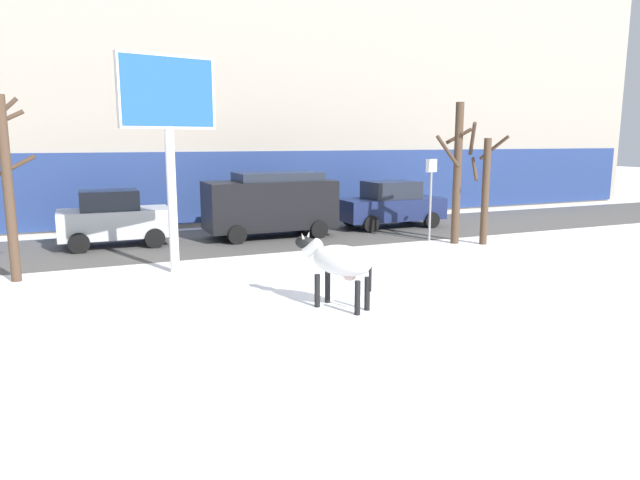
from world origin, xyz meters
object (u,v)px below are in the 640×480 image
Objects in this scene: pedestrian_near_billboard at (295,201)px; bare_tree_right_lot at (8,183)px; bare_tree_left_lot at (485,188)px; billboard at (168,106)px; car_black_van at (271,203)px; street_sign at (431,193)px; cow_holstein at (340,261)px; bare_tree_far_back at (458,170)px; car_navy_sedan at (391,205)px; car_silver_hatchback at (114,218)px.

pedestrian_near_billboard is 12.34m from bare_tree_right_lot.
pedestrian_near_billboard is 0.38× the size of bare_tree_right_lot.
billboard is at bearing -179.37° from bare_tree_left_lot.
street_sign is (4.74, -3.01, 0.43)m from car_black_van.
cow_holstein is 0.40× the size of car_black_van.
bare_tree_right_lot is 0.97× the size of bare_tree_far_back.
billboard reaches higher than car_navy_sedan.
bare_tree_far_back reaches higher than cow_holstein.
bare_tree_right_lot reaches higher than bare_tree_left_lot.
car_navy_sedan is at bearing -44.94° from pedestrian_near_billboard.
bare_tree_left_lot is (7.59, 4.79, 0.89)m from cow_holstein.
bare_tree_left_lot is (6.10, -4.18, 0.65)m from car_black_van.
cow_holstein is at bearing -125.51° from car_navy_sedan.
billboard is at bearing -129.81° from pedestrian_near_billboard.
car_silver_hatchback reaches higher than pedestrian_near_billboard.
bare_tree_far_back is at bearing -20.67° from car_silver_hatchback.
bare_tree_far_back reaches higher than street_sign.
pedestrian_near_billboard reaches higher than cow_holstein.
billboard is at bearing -153.48° from car_navy_sedan.
car_black_van is at bearing 80.57° from cow_holstein.
bare_tree_far_back reaches higher than pedestrian_near_billboard.
billboard is at bearing -176.35° from bare_tree_far_back.
bare_tree_right_lot is at bearing 179.83° from bare_tree_far_back.
car_navy_sedan is 4.32m from bare_tree_far_back.
car_silver_hatchback is at bearing 158.49° from bare_tree_left_lot.
pedestrian_near_billboard is at bearing 114.12° from bare_tree_far_back.
car_navy_sedan is 2.43× the size of pedestrian_near_billboard.
car_silver_hatchback is at bearing 159.33° from bare_tree_far_back.
car_navy_sedan is 4.17m from pedestrian_near_billboard.
bare_tree_left_lot is 0.77× the size of bare_tree_far_back.
bare_tree_far_back is (10.63, -4.01, 1.55)m from car_silver_hatchback.
car_black_van is at bearing 46.21° from billboard.
car_navy_sedan reaches higher than pedestrian_near_billboard.
billboard reaches higher than bare_tree_far_back.
billboard is 1.54× the size of bare_tree_left_lot.
car_black_van is 5.17m from car_navy_sedan.
street_sign is (2.55, -6.29, 0.79)m from pedestrian_near_billboard.
car_silver_hatchback is at bearing 161.70° from street_sign.
cow_holstein is at bearing -142.20° from bare_tree_far_back.
bare_tree_right_lot is at bearing 140.35° from cow_holstein.
bare_tree_far_back is (3.12, -6.97, 1.60)m from pedestrian_near_billboard.
billboard is (-2.63, 4.67, 3.31)m from cow_holstein.
car_black_van is 5.63m from street_sign.
bare_tree_left_lot is at bearing -34.44° from car_black_van.
cow_holstein is 0.52× the size of car_silver_hatchback.
car_silver_hatchback is 5.33m from car_black_van.
car_black_van reaches higher than car_navy_sedan.
bare_tree_far_back is (9.43, 0.60, -1.84)m from billboard.
bare_tree_far_back is at bearing -87.62° from car_navy_sedan.
billboard is 1.32× the size of car_navy_sedan.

